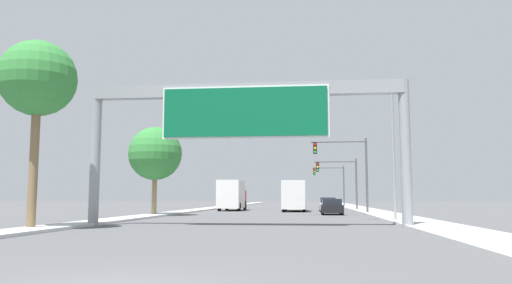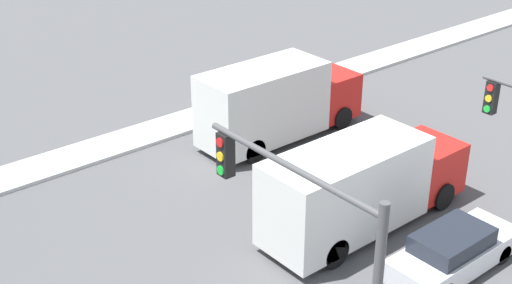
{
  "view_description": "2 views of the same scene",
  "coord_description": "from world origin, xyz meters",
  "px_view_note": "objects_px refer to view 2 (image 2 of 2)",
  "views": [
    {
      "loc": [
        3.3,
        -7.85,
        1.55
      ],
      "look_at": [
        0.0,
        23.31,
        4.99
      ],
      "focal_mm": 35.0,
      "sensor_mm": 36.0,
      "label": 1
    },
    {
      "loc": [
        15.28,
        29.46,
        13.27
      ],
      "look_at": [
        -1.53,
        43.38,
        2.54
      ],
      "focal_mm": 50.0,
      "sensor_mm": 36.0,
      "label": 2
    }
  ],
  "objects_px": {
    "car_mid_left": "(454,251)",
    "traffic_light_near_intersection": "(318,266)",
    "truck_box_primary": "(361,186)",
    "truck_box_secondary": "(276,102)"
  },
  "relations": [
    {
      "from": "car_mid_left",
      "to": "traffic_light_near_intersection",
      "type": "distance_m",
      "value": 8.75
    },
    {
      "from": "traffic_light_near_intersection",
      "to": "truck_box_secondary",
      "type": "bearing_deg",
      "value": 141.96
    },
    {
      "from": "car_mid_left",
      "to": "truck_box_primary",
      "type": "bearing_deg",
      "value": -172.88
    },
    {
      "from": "truck_box_primary",
      "to": "truck_box_secondary",
      "type": "xyz_separation_m",
      "value": [
        -7.0,
        2.36,
        0.07
      ]
    },
    {
      "from": "truck_box_secondary",
      "to": "traffic_light_near_intersection",
      "type": "height_order",
      "value": "traffic_light_near_intersection"
    },
    {
      "from": "car_mid_left",
      "to": "truck_box_primary",
      "type": "xyz_separation_m",
      "value": [
        -3.5,
        -0.44,
        0.92
      ]
    },
    {
      "from": "car_mid_left",
      "to": "traffic_light_near_intersection",
      "type": "relative_size",
      "value": 0.69
    },
    {
      "from": "car_mid_left",
      "to": "traffic_light_near_intersection",
      "type": "xyz_separation_m",
      "value": [
        1.7,
        -7.62,
        3.95
      ]
    },
    {
      "from": "truck_box_primary",
      "to": "truck_box_secondary",
      "type": "relative_size",
      "value": 1.08
    },
    {
      "from": "truck_box_primary",
      "to": "traffic_light_near_intersection",
      "type": "xyz_separation_m",
      "value": [
        5.2,
        -7.18,
        3.02
      ]
    }
  ]
}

